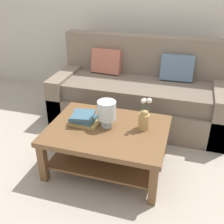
{
  "coord_description": "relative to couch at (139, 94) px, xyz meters",
  "views": [
    {
      "loc": [
        0.66,
        -2.35,
        1.8
      ],
      "look_at": [
        -0.01,
        -0.11,
        0.55
      ],
      "focal_mm": 42.91,
      "sensor_mm": 36.0,
      "label": 1
    }
  ],
  "objects": [
    {
      "name": "back_wall",
      "position": [
        -0.08,
        0.84,
        0.99
      ],
      "size": [
        6.4,
        0.12,
        2.7
      ],
      "primitive_type": "cube",
      "color": "beige",
      "rests_on": "ground"
    },
    {
      "name": "glass_hurricane_vase",
      "position": [
        -0.11,
        -1.03,
        0.25
      ],
      "size": [
        0.18,
        0.18,
        0.27
      ],
      "color": "silver",
      "rests_on": "coffee_table"
    },
    {
      "name": "flower_pitcher",
      "position": [
        0.24,
        -0.97,
        0.2
      ],
      "size": [
        0.11,
        0.11,
        0.32
      ],
      "color": "tan",
      "rests_on": "coffee_table"
    },
    {
      "name": "couch",
      "position": [
        0.0,
        0.0,
        0.0
      ],
      "size": [
        2.17,
        0.9,
        1.06
      ],
      "color": "#7A6B5B",
      "rests_on": "ground"
    },
    {
      "name": "ground_plane",
      "position": [
        -0.08,
        -0.81,
        -0.36
      ],
      "size": [
        10.0,
        10.0,
        0.0
      ],
      "primitive_type": "plane",
      "color": "#ADA393"
    },
    {
      "name": "coffee_table",
      "position": [
        -0.1,
        -1.07,
        -0.04
      ],
      "size": [
        1.15,
        0.86,
        0.45
      ],
      "color": "brown",
      "rests_on": "ground"
    },
    {
      "name": "book_stack_main",
      "position": [
        -0.35,
        -1.04,
        0.14
      ],
      "size": [
        0.3,
        0.25,
        0.1
      ],
      "color": "tan",
      "rests_on": "coffee_table"
    }
  ]
}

